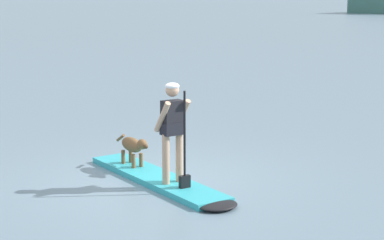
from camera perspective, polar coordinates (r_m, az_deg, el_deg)
ground_plane at (r=11.76m, az=-2.95°, el=-5.06°), size 400.00×400.00×0.00m
paddleboard at (r=11.56m, az=-2.35°, el=-5.08°), size 3.76×1.81×0.10m
person_paddler at (r=11.08m, az=-1.57°, el=-0.46°), size 0.67×0.58×1.64m
dog at (r=12.30m, az=-4.87°, el=-2.14°), size 1.05×0.43×0.54m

